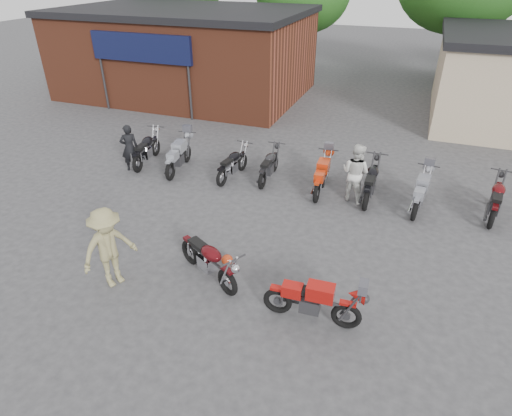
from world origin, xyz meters
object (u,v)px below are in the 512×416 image
(person_light, at_px, (355,173))
(row_bike_2, at_px, (233,162))
(vintage_motorcycle, at_px, (208,258))
(person_dark, at_px, (129,148))
(row_bike_7, at_px, (497,197))
(row_bike_0, at_px, (146,148))
(row_bike_3, at_px, (269,164))
(sportbike, at_px, (314,299))
(helmet, at_px, (227,260))
(row_bike_5, at_px, (371,180))
(row_bike_6, at_px, (421,191))
(person_tan, at_px, (109,248))
(row_bike_4, at_px, (322,174))
(row_bike_1, at_px, (179,154))

(person_light, relative_size, row_bike_2, 0.95)
(person_light, bearing_deg, vintage_motorcycle, 85.60)
(person_dark, xyz_separation_m, row_bike_7, (11.46, 0.98, -0.22))
(row_bike_0, relative_size, row_bike_3, 1.09)
(sportbike, distance_m, row_bike_7, 6.95)
(row_bike_3, bearing_deg, helmet, -174.83)
(row_bike_5, xyz_separation_m, row_bike_6, (1.45, -0.14, -0.04))
(sportbike, bearing_deg, vintage_motorcycle, 167.06)
(vintage_motorcycle, relative_size, helmet, 7.20)
(sportbike, height_order, person_tan, person_tan)
(row_bike_2, relative_size, row_bike_7, 0.93)
(helmet, bearing_deg, row_bike_7, 37.58)
(person_tan, height_order, row_bike_5, person_tan)
(vintage_motorcycle, height_order, sportbike, vintage_motorcycle)
(person_dark, xyz_separation_m, row_bike_0, (0.22, 0.66, -0.22))
(row_bike_0, xyz_separation_m, row_bike_7, (11.24, 0.32, -0.00))
(row_bike_4, bearing_deg, row_bike_2, 89.49)
(row_bike_1, relative_size, row_bike_5, 0.98)
(person_tan, relative_size, row_bike_3, 1.02)
(vintage_motorcycle, height_order, person_dark, person_dark)
(row_bike_3, bearing_deg, person_dark, 99.63)
(sportbike, distance_m, row_bike_5, 5.68)
(vintage_motorcycle, xyz_separation_m, person_tan, (-1.94, -0.88, 0.37))
(row_bike_1, height_order, row_bike_5, row_bike_5)
(vintage_motorcycle, relative_size, row_bike_3, 1.07)
(row_bike_1, distance_m, row_bike_4, 4.96)
(vintage_motorcycle, height_order, row_bike_3, vintage_motorcycle)
(row_bike_3, bearing_deg, row_bike_6, -95.04)
(sportbike, height_order, row_bike_1, row_bike_1)
(row_bike_4, bearing_deg, row_bike_5, -89.12)
(person_dark, relative_size, row_bike_4, 0.80)
(row_bike_0, bearing_deg, row_bike_6, -98.29)
(vintage_motorcycle, relative_size, person_light, 1.12)
(vintage_motorcycle, xyz_separation_m, row_bike_1, (-3.55, 4.92, 0.02))
(sportbike, distance_m, helmet, 2.64)
(person_light, distance_m, row_bike_7, 3.93)
(row_bike_3, bearing_deg, person_tan, 164.44)
(helmet, bearing_deg, row_bike_3, 96.94)
(row_bike_4, height_order, row_bike_7, same)
(row_bike_0, bearing_deg, row_bike_4, -97.68)
(sportbike, relative_size, row_bike_6, 0.97)
(vintage_motorcycle, height_order, row_bike_6, vintage_motorcycle)
(row_bike_7, bearing_deg, row_bike_1, 101.43)
(person_dark, bearing_deg, row_bike_4, 145.31)
(sportbike, bearing_deg, row_bike_3, 114.10)
(person_tan, relative_size, row_bike_4, 0.94)
(helmet, bearing_deg, row_bike_1, 130.81)
(person_dark, height_order, row_bike_0, person_dark)
(person_tan, relative_size, row_bike_2, 1.02)
(row_bike_4, distance_m, row_bike_6, 2.93)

